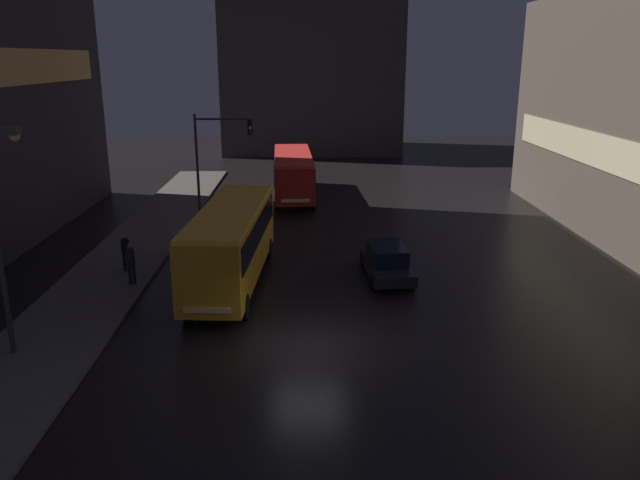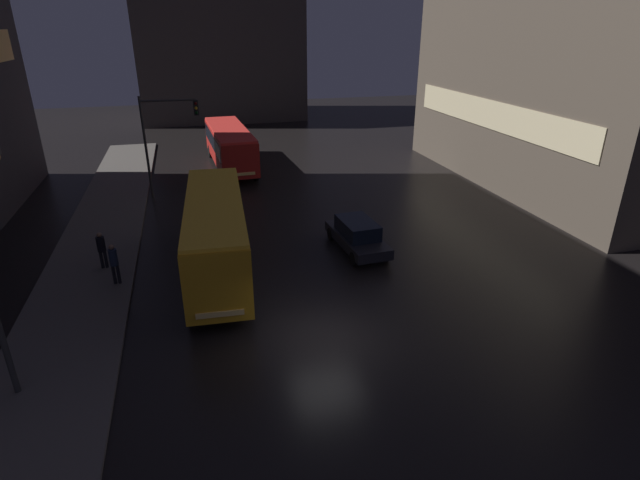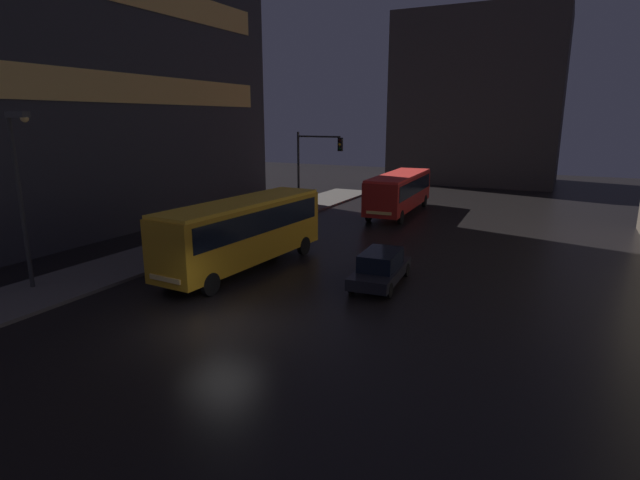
{
  "view_description": "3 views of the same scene",
  "coord_description": "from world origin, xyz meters",
  "px_view_note": "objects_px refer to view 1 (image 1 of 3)",
  "views": [
    {
      "loc": [
        0.01,
        -19.54,
        9.57
      ],
      "look_at": [
        0.55,
        7.7,
        1.59
      ],
      "focal_mm": 35.0,
      "sensor_mm": 36.0,
      "label": 1
    },
    {
      "loc": [
        -4.05,
        -14.43,
        10.38
      ],
      "look_at": [
        1.21,
        5.45,
        1.42
      ],
      "focal_mm": 28.0,
      "sensor_mm": 36.0,
      "label": 2
    },
    {
      "loc": [
        10.6,
        -13.43,
        7.3
      ],
      "look_at": [
        0.5,
        7.0,
        1.73
      ],
      "focal_mm": 28.0,
      "sensor_mm": 36.0,
      "label": 3
    }
  ],
  "objects_px": {
    "bus_near": "(231,238)",
    "bus_far": "(293,171)",
    "car_taxi": "(387,261)",
    "pedestrian_near": "(125,250)",
    "traffic_light_main": "(216,149)",
    "pedestrian_mid": "(131,261)",
    "street_lamp_sidewalk": "(0,207)"
  },
  "relations": [
    {
      "from": "bus_near",
      "to": "bus_far",
      "type": "relative_size",
      "value": 0.97
    },
    {
      "from": "bus_near",
      "to": "car_taxi",
      "type": "relative_size",
      "value": 2.25
    },
    {
      "from": "pedestrian_near",
      "to": "traffic_light_main",
      "type": "bearing_deg",
      "value": 62.38
    },
    {
      "from": "bus_near",
      "to": "pedestrian_mid",
      "type": "relative_size",
      "value": 5.82
    },
    {
      "from": "traffic_light_main",
      "to": "pedestrian_near",
      "type": "bearing_deg",
      "value": -105.5
    },
    {
      "from": "bus_near",
      "to": "car_taxi",
      "type": "bearing_deg",
      "value": -170.2
    },
    {
      "from": "bus_far",
      "to": "street_lamp_sidewalk",
      "type": "height_order",
      "value": "street_lamp_sidewalk"
    },
    {
      "from": "bus_far",
      "to": "street_lamp_sidewalk",
      "type": "xyz_separation_m",
      "value": [
        -8.56,
        -24.52,
        3.19
      ]
    },
    {
      "from": "car_taxi",
      "to": "traffic_light_main",
      "type": "distance_m",
      "value": 14.63
    },
    {
      "from": "pedestrian_mid",
      "to": "bus_far",
      "type": "bearing_deg",
      "value": -79.53
    },
    {
      "from": "bus_near",
      "to": "pedestrian_near",
      "type": "xyz_separation_m",
      "value": [
        -5.03,
        1.5,
        -0.95
      ]
    },
    {
      "from": "pedestrian_near",
      "to": "street_lamp_sidewalk",
      "type": "height_order",
      "value": "street_lamp_sidewalk"
    },
    {
      "from": "car_taxi",
      "to": "pedestrian_mid",
      "type": "distance_m",
      "value": 11.2
    },
    {
      "from": "bus_near",
      "to": "bus_far",
      "type": "height_order",
      "value": "bus_near"
    },
    {
      "from": "bus_near",
      "to": "pedestrian_mid",
      "type": "xyz_separation_m",
      "value": [
        -4.32,
        -0.23,
        -0.92
      ]
    },
    {
      "from": "bus_far",
      "to": "pedestrian_near",
      "type": "bearing_deg",
      "value": 63.19
    },
    {
      "from": "pedestrian_mid",
      "to": "traffic_light_main",
      "type": "relative_size",
      "value": 0.28
    },
    {
      "from": "street_lamp_sidewalk",
      "to": "traffic_light_main",
      "type": "bearing_deg",
      "value": 77.46
    },
    {
      "from": "pedestrian_mid",
      "to": "street_lamp_sidewalk",
      "type": "distance_m",
      "value": 7.82
    },
    {
      "from": "bus_near",
      "to": "car_taxi",
      "type": "height_order",
      "value": "bus_near"
    },
    {
      "from": "car_taxi",
      "to": "street_lamp_sidewalk",
      "type": "bearing_deg",
      "value": 25.8
    },
    {
      "from": "pedestrian_near",
      "to": "traffic_light_main",
      "type": "xyz_separation_m",
      "value": [
        2.84,
        10.23,
        3.16
      ]
    },
    {
      "from": "bus_far",
      "to": "car_taxi",
      "type": "relative_size",
      "value": 2.32
    },
    {
      "from": "car_taxi",
      "to": "street_lamp_sidewalk",
      "type": "distance_m",
      "value": 15.7
    },
    {
      "from": "bus_near",
      "to": "bus_far",
      "type": "bearing_deg",
      "value": -93.87
    },
    {
      "from": "bus_near",
      "to": "street_lamp_sidewalk",
      "type": "relative_size",
      "value": 1.41
    },
    {
      "from": "bus_far",
      "to": "traffic_light_main",
      "type": "distance_m",
      "value": 7.91
    },
    {
      "from": "street_lamp_sidewalk",
      "to": "pedestrian_near",
      "type": "bearing_deg",
      "value": 81.26
    },
    {
      "from": "traffic_light_main",
      "to": "street_lamp_sidewalk",
      "type": "relative_size",
      "value": 0.86
    },
    {
      "from": "traffic_light_main",
      "to": "bus_far",
      "type": "bearing_deg",
      "value": 53.7
    },
    {
      "from": "bus_far",
      "to": "pedestrian_mid",
      "type": "height_order",
      "value": "bus_far"
    },
    {
      "from": "pedestrian_mid",
      "to": "street_lamp_sidewalk",
      "type": "height_order",
      "value": "street_lamp_sidewalk"
    }
  ]
}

